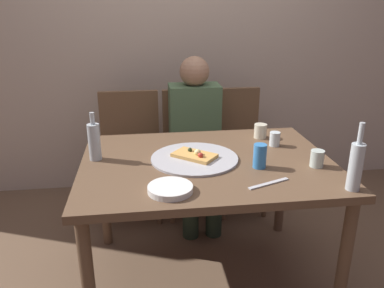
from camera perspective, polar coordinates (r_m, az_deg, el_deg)
ground_plane at (r=2.41m, az=1.99°, el=-18.89°), size 8.00×8.00×0.00m
back_wall at (r=3.22m, az=-1.84°, el=16.35°), size 6.00×0.10×2.60m
dining_table at (r=2.06m, az=2.21°, el=-4.53°), size 1.31×0.97×0.74m
pizza_tray at (r=2.03m, az=0.37°, el=-2.13°), size 0.46×0.46×0.01m
pizza_slice_last at (r=2.03m, az=0.41°, el=-1.63°), size 0.25×0.24×0.05m
wine_bottle at (r=1.81m, az=23.04°, el=-2.90°), size 0.06×0.06×0.31m
beer_bottle at (r=2.06m, az=-14.23°, el=0.42°), size 0.06×0.06×0.26m
tumbler_near at (r=2.38m, az=10.06°, el=1.91°), size 0.08×0.08×0.09m
tumbler_far at (r=2.26m, az=12.12°, el=0.73°), size 0.06×0.06×0.08m
wine_glass at (r=2.03m, az=17.99°, el=-2.05°), size 0.07×0.07×0.09m
soda_can at (r=1.94m, az=9.98°, el=-1.76°), size 0.07×0.07×0.12m
plate_stack at (r=1.70m, az=-3.23°, el=-6.62°), size 0.20×0.20×0.03m
table_knife at (r=1.80m, az=11.27°, el=-5.74°), size 0.21×0.10×0.01m
chair_left at (r=2.90m, az=-9.08°, el=-0.26°), size 0.44×0.44×0.90m
chair_middle at (r=2.93m, az=0.18°, el=0.17°), size 0.44×0.44×0.90m
chair_right at (r=2.98m, az=6.11°, el=0.44°), size 0.44×0.44×0.90m
guest_in_sweater at (r=2.74m, az=0.61°, el=1.60°), size 0.36×0.56×1.17m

